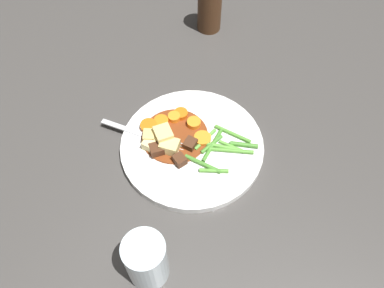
# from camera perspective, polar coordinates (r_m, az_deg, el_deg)

# --- Properties ---
(ground_plane) EXTENTS (3.00, 3.00, 0.00)m
(ground_plane) POSITION_cam_1_polar(r_m,az_deg,el_deg) (0.77, -0.00, -0.62)
(ground_plane) COLOR #423F3D
(dinner_plate) EXTENTS (0.27, 0.27, 0.01)m
(dinner_plate) POSITION_cam_1_polar(r_m,az_deg,el_deg) (0.76, -0.00, -0.31)
(dinner_plate) COLOR white
(dinner_plate) RESTS_ON ground_plane
(stew_sauce) EXTENTS (0.13, 0.13, 0.00)m
(stew_sauce) POSITION_cam_1_polar(r_m,az_deg,el_deg) (0.77, -2.57, 1.08)
(stew_sauce) COLOR brown
(stew_sauce) RESTS_ON dinner_plate
(carrot_slice_0) EXTENTS (0.04, 0.04, 0.01)m
(carrot_slice_0) POSITION_cam_1_polar(r_m,az_deg,el_deg) (0.79, -1.60, 4.28)
(carrot_slice_0) COLOR orange
(carrot_slice_0) RESTS_ON dinner_plate
(carrot_slice_1) EXTENTS (0.04, 0.04, 0.01)m
(carrot_slice_1) POSITION_cam_1_polar(r_m,az_deg,el_deg) (0.78, -6.21, 2.54)
(carrot_slice_1) COLOR orange
(carrot_slice_1) RESTS_ON dinner_plate
(carrot_slice_2) EXTENTS (0.03, 0.03, 0.01)m
(carrot_slice_2) POSITION_cam_1_polar(r_m,az_deg,el_deg) (0.79, -2.58, 3.81)
(carrot_slice_2) COLOR orange
(carrot_slice_2) RESTS_ON dinner_plate
(carrot_slice_3) EXTENTS (0.03, 0.03, 0.01)m
(carrot_slice_3) POSITION_cam_1_polar(r_m,az_deg,el_deg) (0.78, -4.41, 3.22)
(carrot_slice_3) COLOR orange
(carrot_slice_3) RESTS_ON dinner_plate
(carrot_slice_4) EXTENTS (0.04, 0.04, 0.01)m
(carrot_slice_4) POSITION_cam_1_polar(r_m,az_deg,el_deg) (0.78, 0.26, 2.97)
(carrot_slice_4) COLOR orange
(carrot_slice_4) RESTS_ON dinner_plate
(carrot_slice_5) EXTENTS (0.04, 0.04, 0.01)m
(carrot_slice_5) POSITION_cam_1_polar(r_m,az_deg,el_deg) (0.76, 1.50, 0.80)
(carrot_slice_5) COLOR orange
(carrot_slice_5) RESTS_ON dinner_plate
(potato_chunk_0) EXTENTS (0.04, 0.03, 0.02)m
(potato_chunk_0) POSITION_cam_1_polar(r_m,az_deg,el_deg) (0.74, -3.21, -0.35)
(potato_chunk_0) COLOR #E5CC7A
(potato_chunk_0) RESTS_ON dinner_plate
(potato_chunk_1) EXTENTS (0.02, 0.03, 0.02)m
(potato_chunk_1) POSITION_cam_1_polar(r_m,az_deg,el_deg) (0.75, -6.02, 0.04)
(potato_chunk_1) COLOR #EAD68C
(potato_chunk_1) RESTS_ON dinner_plate
(potato_chunk_2) EXTENTS (0.03, 0.03, 0.02)m
(potato_chunk_2) POSITION_cam_1_polar(r_m,az_deg,el_deg) (0.76, -6.11, 1.02)
(potato_chunk_2) COLOR #DBBC6B
(potato_chunk_2) RESTS_ON dinner_plate
(potato_chunk_3) EXTENTS (0.05, 0.05, 0.03)m
(potato_chunk_3) POSITION_cam_1_polar(r_m,az_deg,el_deg) (0.75, -4.09, 1.11)
(potato_chunk_3) COLOR #E5CC7A
(potato_chunk_3) RESTS_ON dinner_plate
(meat_chunk_0) EXTENTS (0.04, 0.04, 0.02)m
(meat_chunk_0) POSITION_cam_1_polar(r_m,az_deg,el_deg) (0.74, -4.96, -0.77)
(meat_chunk_0) COLOR #4C2B19
(meat_chunk_0) RESTS_ON dinner_plate
(meat_chunk_1) EXTENTS (0.03, 0.03, 0.02)m
(meat_chunk_1) POSITION_cam_1_polar(r_m,az_deg,el_deg) (0.73, -1.97, -2.19)
(meat_chunk_1) COLOR #4C2B19
(meat_chunk_1) RESTS_ON dinner_plate
(meat_chunk_2) EXTENTS (0.02, 0.02, 0.02)m
(meat_chunk_2) POSITION_cam_1_polar(r_m,az_deg,el_deg) (0.75, 0.03, -0.14)
(meat_chunk_2) COLOR #4C2B19
(meat_chunk_2) RESTS_ON dinner_plate
(green_bean_0) EXTENTS (0.08, 0.04, 0.01)m
(green_bean_0) POSITION_cam_1_polar(r_m,az_deg,el_deg) (0.75, 5.65, -0.94)
(green_bean_0) COLOR #599E38
(green_bean_0) RESTS_ON dinner_plate
(green_bean_1) EXTENTS (0.05, 0.03, 0.01)m
(green_bean_1) POSITION_cam_1_polar(r_m,az_deg,el_deg) (0.76, 7.44, -0.10)
(green_bean_1) COLOR #4C8E33
(green_bean_1) RESTS_ON dinner_plate
(green_bean_2) EXTENTS (0.07, 0.02, 0.01)m
(green_bean_2) POSITION_cam_1_polar(r_m,az_deg,el_deg) (0.75, 4.57, -0.43)
(green_bean_2) COLOR #66AD42
(green_bean_2) RESTS_ON dinner_plate
(green_bean_3) EXTENTS (0.01, 0.08, 0.01)m
(green_bean_3) POSITION_cam_1_polar(r_m,az_deg,el_deg) (0.75, 2.94, -0.15)
(green_bean_3) COLOR #4C8E33
(green_bean_3) RESTS_ON dinner_plate
(green_bean_4) EXTENTS (0.05, 0.01, 0.01)m
(green_bean_4) POSITION_cam_1_polar(r_m,az_deg,el_deg) (0.75, 5.83, -0.40)
(green_bean_4) COLOR #66AD42
(green_bean_4) RESTS_ON dinner_plate
(green_bean_5) EXTENTS (0.02, 0.05, 0.01)m
(green_bean_5) POSITION_cam_1_polar(r_m,az_deg,el_deg) (0.75, 2.81, -0.03)
(green_bean_5) COLOR #4C8E33
(green_bean_5) RESTS_ON dinner_plate
(green_bean_6) EXTENTS (0.07, 0.01, 0.01)m
(green_bean_6) POSITION_cam_1_polar(r_m,az_deg,el_deg) (0.73, 1.54, -2.85)
(green_bean_6) COLOR #4C8E33
(green_bean_6) RESTS_ON dinner_plate
(green_bean_7) EXTENTS (0.05, 0.03, 0.01)m
(green_bean_7) POSITION_cam_1_polar(r_m,az_deg,el_deg) (0.72, 3.13, -3.82)
(green_bean_7) COLOR #599E38
(green_bean_7) RESTS_ON dinner_plate
(green_bean_8) EXTENTS (0.02, 0.06, 0.01)m
(green_bean_8) POSITION_cam_1_polar(r_m,az_deg,el_deg) (0.76, 1.89, 0.65)
(green_bean_8) COLOR #66AD42
(green_bean_8) RESTS_ON dinner_plate
(green_bean_9) EXTENTS (0.08, 0.01, 0.01)m
(green_bean_9) POSITION_cam_1_polar(r_m,az_deg,el_deg) (0.77, 5.83, 1.45)
(green_bean_9) COLOR #599E38
(green_bean_9) RESTS_ON dinner_plate
(fork) EXTENTS (0.18, 0.04, 0.00)m
(fork) POSITION_cam_1_polar(r_m,az_deg,el_deg) (0.77, -6.73, 1.20)
(fork) COLOR silver
(fork) RESTS_ON dinner_plate
(water_glass) EXTENTS (0.06, 0.06, 0.10)m
(water_glass) POSITION_cam_1_polar(r_m,az_deg,el_deg) (0.62, -6.55, -16.16)
(water_glass) COLOR silver
(water_glass) RESTS_ON ground_plane
(pepper_mill) EXTENTS (0.06, 0.06, 0.12)m
(pepper_mill) POSITION_cam_1_polar(r_m,az_deg,el_deg) (0.97, 2.52, 18.91)
(pepper_mill) COLOR #4C2D19
(pepper_mill) RESTS_ON ground_plane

